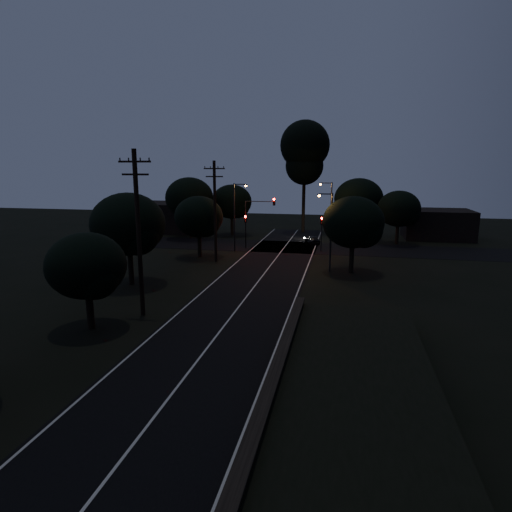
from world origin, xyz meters
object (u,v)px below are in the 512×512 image
at_px(utility_pole_mid, 138,231).
at_px(streetlight_c, 329,227).
at_px(signal_left, 246,226).
at_px(signal_mast, 259,214).
at_px(streetlight_b, 329,209).
at_px(car, 312,240).
at_px(utility_pole_far, 215,210).
at_px(tall_pine, 305,152).
at_px(signal_right, 322,228).
at_px(streetlight_a, 236,212).

xyz_separation_m(utility_pole_mid, streetlight_c, (11.83, 15.00, -1.39)).
height_order(signal_left, signal_mast, signal_mast).
bearing_deg(streetlight_b, car, 155.44).
height_order(utility_pole_far, tall_pine, tall_pine).
bearing_deg(streetlight_b, utility_pole_far, -133.30).
xyz_separation_m(signal_mast, streetlight_c, (8.74, -9.99, 0.01)).
bearing_deg(signal_right, streetlight_b, 80.00).
height_order(streetlight_a, car, streetlight_a).
xyz_separation_m(signal_right, signal_mast, (-7.51, 0.00, 1.50)).
bearing_deg(car, signal_mast, 14.94).
bearing_deg(streetlight_a, utility_pole_mid, -91.73).
xyz_separation_m(tall_pine, streetlight_c, (4.83, -25.00, -7.69)).
distance_m(streetlight_b, streetlight_c, 14.01).
relative_size(utility_pole_mid, streetlight_c, 1.47).
bearing_deg(utility_pole_mid, streetlight_a, 88.27).
bearing_deg(streetlight_a, signal_left, 70.41).
bearing_deg(utility_pole_far, signal_mast, 68.89).
xyz_separation_m(utility_pole_far, signal_left, (1.40, 7.99, -2.65)).
bearing_deg(car, utility_pole_far, 30.46).
height_order(signal_right, streetlight_c, streetlight_c).
bearing_deg(signal_left, utility_pole_mid, -93.21).
bearing_deg(streetlight_b, streetlight_c, -87.86).
relative_size(streetlight_b, car, 2.58).
relative_size(signal_left, car, 1.32).
xyz_separation_m(utility_pole_mid, car, (9.20, 29.96, -5.21)).
height_order(signal_left, streetlight_b, streetlight_b).
relative_size(utility_pole_mid, streetlight_a, 1.38).
distance_m(tall_pine, signal_left, 18.48).
bearing_deg(streetlight_b, signal_mast, -154.01).
height_order(signal_right, streetlight_b, streetlight_b).
bearing_deg(signal_left, streetlight_c, -43.76).
distance_m(utility_pole_far, streetlight_b, 16.51).
distance_m(utility_pole_mid, streetlight_a, 23.04).
xyz_separation_m(signal_left, car, (7.80, 4.98, -2.31)).
height_order(tall_pine, streetlight_b, tall_pine).
relative_size(tall_pine, signal_mast, 2.67).
bearing_deg(car, streetlight_a, 15.12).
xyz_separation_m(utility_pole_far, car, (9.20, 12.96, -4.96)).
distance_m(signal_right, streetlight_a, 10.26).
xyz_separation_m(signal_right, streetlight_b, (0.71, 4.01, 1.80)).
bearing_deg(streetlight_c, streetlight_a, 144.31).
height_order(signal_mast, streetlight_a, streetlight_a).
bearing_deg(car, signal_right, 81.54).
relative_size(signal_mast, streetlight_a, 0.78).
bearing_deg(utility_pole_mid, signal_right, 67.01).
bearing_deg(utility_pole_far, streetlight_a, 83.41).
xyz_separation_m(tall_pine, signal_mast, (-3.91, -15.01, -7.70)).
xyz_separation_m(signal_right, car, (-1.40, 4.98, -2.31)).
bearing_deg(utility_pole_far, streetlight_b, 46.70).
relative_size(tall_pine, car, 5.39).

